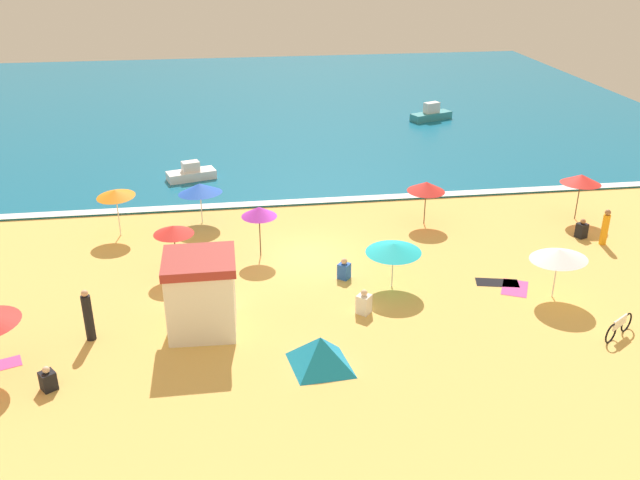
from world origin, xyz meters
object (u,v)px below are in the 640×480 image
Objects in this scene: beach_umbrella_1 at (559,254)px; beach_umbrella_2 at (115,193)px; beach_umbrella_0 at (173,230)px; parked_bicycle at (619,327)px; beachgoer_2 at (582,230)px; beachgoer_3 at (88,316)px; beachgoer_0 at (605,228)px; beachgoer_6 at (48,380)px; beach_umbrella_4 at (259,212)px; beach_umbrella_3 at (200,188)px; small_boat_0 at (431,114)px; small_boat_1 at (191,173)px; beach_umbrella_6 at (426,187)px; beach_umbrella_8 at (394,248)px; beach_tent at (320,352)px; beach_umbrella_7 at (581,179)px; beachgoer_4 at (364,303)px; beachgoer_5 at (344,270)px; lifeguard_cabana at (201,293)px.

beach_umbrella_2 reaches higher than beach_umbrella_1.
beach_umbrella_0 is 16.89m from parked_bicycle.
beachgoer_3 is at bearing -164.86° from beachgoer_2.
beach_umbrella_0 is 2.45× the size of beachgoer_2.
beach_umbrella_2 is 1.45× the size of beachgoer_0.
beach_umbrella_0 reaches higher than beachgoer_6.
beachgoer_2 is (14.58, -0.18, -1.64)m from beach_umbrella_4.
beach_umbrella_3 is 4.79m from beach_umbrella_4.
small_boat_0 is (-1.43, 21.87, -0.29)m from beachgoer_0.
beach_umbrella_0 reaches higher than small_boat_1.
beach_umbrella_8 is at bearing -116.83° from beach_umbrella_6.
beach_umbrella_6 reaches higher than beach_tent.
parked_bicycle is (6.88, -4.63, -1.30)m from beach_umbrella_8.
beachgoer_3 is 0.58× the size of small_boat_0.
beach_umbrella_3 is 13.40m from beachgoer_6.
beach_umbrella_3 is (0.94, 5.22, -0.19)m from beach_umbrella_0.
beachgoer_0 reaches higher than small_boat_0.
beachgoer_6 is at bearing -107.04° from beachgoer_3.
parked_bicycle is at bearing -109.11° from beachgoer_2.
beachgoer_2 is (6.63, -2.59, -1.48)m from beach_umbrella_6.
small_boat_1 is at bearing 145.31° from beach_umbrella_6.
beach_umbrella_1 is at bearing 10.43° from beachgoer_6.
beach_umbrella_6 is at bearing 176.30° from beach_umbrella_7.
beach_umbrella_7 reaches higher than parked_bicycle.
beachgoer_4 reaches higher than beachgoer_5.
lifeguard_cabana is at bearing 143.35° from beach_tent.
beach_umbrella_6 reaches higher than beachgoer_4.
lifeguard_cabana is 5.88m from beachgoer_4.
beachgoer_0 is (18.68, 0.18, -1.12)m from beach_umbrella_0.
beachgoer_6 is 36.00m from small_boat_0.
beachgoer_0 is (3.39, 7.20, 0.42)m from parked_bicycle.
beachgoer_6 is (-10.20, -5.92, -0.03)m from beachgoer_5.
beachgoer_4 is 28.24m from small_boat_0.
beach_tent is at bearing -76.13° from small_boat_1.
beachgoer_4 reaches higher than beachgoer_2.
small_boat_1 reaches higher than beachgoer_4.
lifeguard_cabana is at bearing -176.92° from beachgoer_4.
beach_umbrella_3 is 1.24× the size of beach_umbrella_6.
beach_umbrella_1 is 1.04× the size of small_boat_1.
beach_umbrella_0 is 0.68× the size of small_boat_0.
beach_umbrella_8 is at bearing 11.40° from beachgoer_3.
beach_umbrella_8 is at bearing -160.71° from beachgoer_2.
beach_umbrella_2 is at bearing 149.03° from beachgoer_5.
lifeguard_cabana is at bearing 1.41° from beachgoer_3.
beach_umbrella_4 is 0.99× the size of beach_umbrella_6.
beach_umbrella_0 reaches higher than beachgoer_0.
beach_umbrella_8 reaches higher than beachgoer_2.
beach_umbrella_8 is (4.93, -3.56, -0.35)m from beach_umbrella_4.
beach_umbrella_1 is at bearing -96.44° from small_boat_0.
beachgoer_3 is at bearing -168.60° from beach_umbrella_8.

